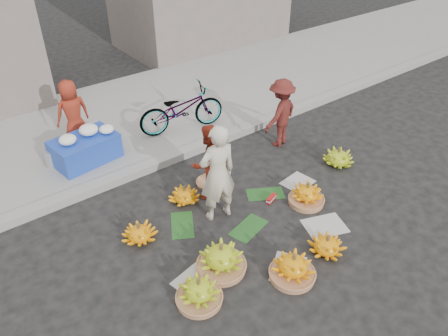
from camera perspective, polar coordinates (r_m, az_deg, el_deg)
ground at (r=7.16m, az=2.83°, el=-6.67°), size 80.00×80.00×0.00m
curb at (r=8.57m, az=-6.59°, el=1.47°), size 40.00×0.25×0.15m
sidewalk at (r=10.21m, az=-12.84°, el=6.48°), size 40.00×4.00×0.12m
newspaper_scatter at (r=6.74m, az=7.24°, el=-10.16°), size 3.20×1.80×0.00m
banana_leaves at (r=7.23m, az=1.20°, el=-6.13°), size 2.00×1.00×0.00m
banana_bunch_0 at (r=6.24m, az=-0.37°, el=-11.73°), size 0.74×0.74×0.48m
banana_bunch_1 at (r=5.89m, az=-3.29°, el=-15.84°), size 0.61×0.61×0.43m
banana_bunch_2 at (r=6.22m, az=8.99°, el=-12.71°), size 0.69×0.69×0.44m
banana_bunch_3 at (r=6.68m, az=13.27°, el=-9.78°), size 0.68×0.68×0.33m
banana_bunch_4 at (r=7.50m, az=10.78°, el=-3.44°), size 0.67×0.67×0.42m
banana_bunch_5 at (r=8.61m, az=14.69°, el=1.38°), size 0.65×0.65×0.37m
banana_bunch_6 at (r=6.83m, az=-11.00°, el=-8.30°), size 0.54×0.54×0.32m
banana_bunch_7 at (r=7.45m, az=-5.19°, el=-3.56°), size 0.56×0.56×0.32m
basket_spare at (r=7.89m, az=-1.87°, el=-1.92°), size 0.54×0.54×0.05m
incense_stack at (r=7.52m, az=6.18°, el=-3.99°), size 0.24×0.15×0.09m
vendor_cream at (r=6.71m, az=-0.84°, el=-0.76°), size 0.66×0.49×1.67m
vendor_red at (r=7.26m, az=-2.05°, el=0.75°), size 0.69×0.55×1.36m
man_striped at (r=8.80m, az=7.42°, el=7.13°), size 1.02×0.74×1.41m
flower_table at (r=8.59m, az=-17.65°, el=2.58°), size 1.26×0.88×0.68m
grey_bucket at (r=8.74m, az=-21.61°, el=1.34°), size 0.28×0.28×0.32m
flower_vendor at (r=9.05m, az=-19.17°, el=6.81°), size 0.67×0.45×1.34m
bicycle at (r=9.17m, az=-5.58°, el=7.68°), size 1.01×1.92×0.96m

